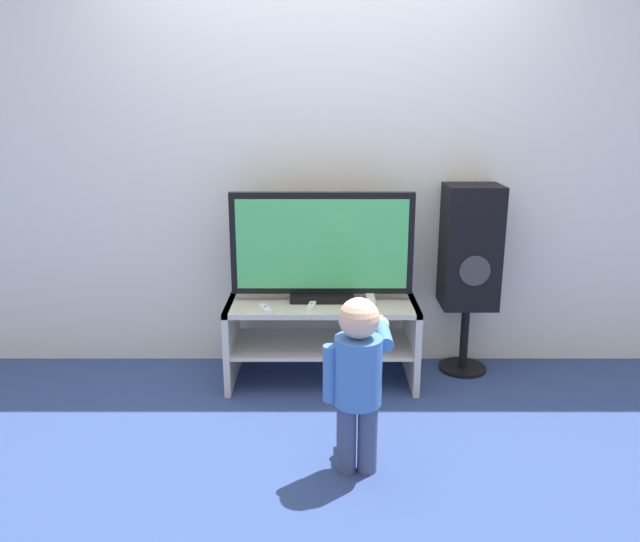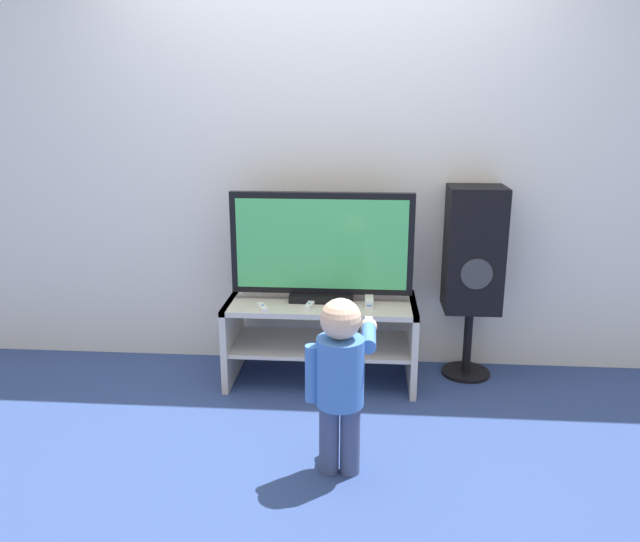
{
  "view_description": "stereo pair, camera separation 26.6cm",
  "coord_description": "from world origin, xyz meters",
  "px_view_note": "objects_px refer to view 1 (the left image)",
  "views": [
    {
      "loc": [
        -0.01,
        -3.16,
        1.6
      ],
      "look_at": [
        0.0,
        0.15,
        0.69
      ],
      "focal_mm": 35.0,
      "sensor_mm": 36.0,
      "label": 1
    },
    {
      "loc": [
        0.26,
        -3.15,
        1.6
      ],
      "look_at": [
        0.0,
        0.15,
        0.69
      ],
      "focal_mm": 35.0,
      "sensor_mm": 36.0,
      "label": 2
    }
  ],
  "objects_px": {
    "remote_primary": "(263,309)",
    "speaker_tower": "(468,251)",
    "game_console": "(368,300)",
    "child": "(357,371)",
    "television": "(320,248)",
    "remote_secondary": "(310,306)"
  },
  "relations": [
    {
      "from": "remote_primary",
      "to": "speaker_tower",
      "type": "height_order",
      "value": "speaker_tower"
    },
    {
      "from": "game_console",
      "to": "speaker_tower",
      "type": "bearing_deg",
      "value": 18.26
    },
    {
      "from": "child",
      "to": "speaker_tower",
      "type": "xyz_separation_m",
      "value": [
        0.71,
        1.08,
        0.27
      ]
    },
    {
      "from": "television",
      "to": "game_console",
      "type": "relative_size",
      "value": 6.5
    },
    {
      "from": "television",
      "to": "speaker_tower",
      "type": "height_order",
      "value": "speaker_tower"
    },
    {
      "from": "game_console",
      "to": "remote_primary",
      "type": "xyz_separation_m",
      "value": [
        -0.58,
        -0.12,
        -0.01
      ]
    },
    {
      "from": "child",
      "to": "remote_primary",
      "type": "bearing_deg",
      "value": 121.43
    },
    {
      "from": "game_console",
      "to": "remote_secondary",
      "type": "relative_size",
      "value": 1.19
    },
    {
      "from": "remote_primary",
      "to": "child",
      "type": "height_order",
      "value": "child"
    },
    {
      "from": "television",
      "to": "child",
      "type": "height_order",
      "value": "television"
    },
    {
      "from": "game_console",
      "to": "remote_primary",
      "type": "height_order",
      "value": "game_console"
    },
    {
      "from": "game_console",
      "to": "speaker_tower",
      "type": "xyz_separation_m",
      "value": [
        0.59,
        0.2,
        0.24
      ]
    },
    {
      "from": "remote_primary",
      "to": "speaker_tower",
      "type": "bearing_deg",
      "value": 15.11
    },
    {
      "from": "television",
      "to": "remote_secondary",
      "type": "relative_size",
      "value": 7.73
    },
    {
      "from": "remote_secondary",
      "to": "child",
      "type": "bearing_deg",
      "value": -75.32
    },
    {
      "from": "remote_primary",
      "to": "remote_secondary",
      "type": "height_order",
      "value": "same"
    },
    {
      "from": "remote_primary",
      "to": "remote_secondary",
      "type": "bearing_deg",
      "value": 11.74
    },
    {
      "from": "speaker_tower",
      "to": "television",
      "type": "bearing_deg",
      "value": -172.46
    },
    {
      "from": "remote_primary",
      "to": "remote_secondary",
      "type": "distance_m",
      "value": 0.26
    },
    {
      "from": "television",
      "to": "remote_secondary",
      "type": "bearing_deg",
      "value": -111.16
    },
    {
      "from": "game_console",
      "to": "remote_primary",
      "type": "distance_m",
      "value": 0.6
    },
    {
      "from": "child",
      "to": "speaker_tower",
      "type": "relative_size",
      "value": 0.71
    }
  ]
}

